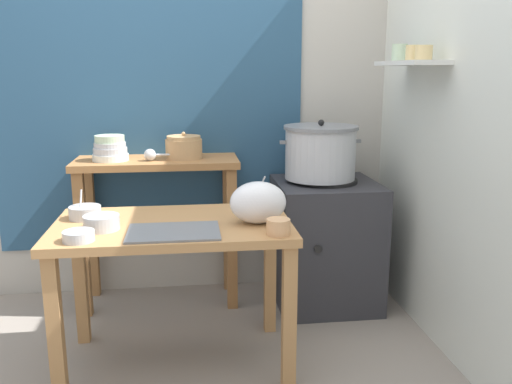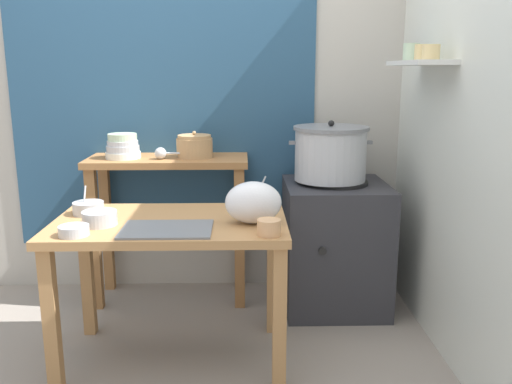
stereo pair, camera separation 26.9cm
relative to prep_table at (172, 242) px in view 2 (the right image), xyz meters
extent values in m
plane|color=gray|center=(0.00, -0.08, -0.61)|extent=(9.00, 9.00, 0.00)
cube|color=#B2ADA3|center=(0.10, 1.02, 0.69)|extent=(4.40, 0.10, 2.60)
cube|color=navy|center=(-0.15, 0.96, 0.74)|extent=(1.90, 0.02, 2.10)
cube|color=silver|center=(1.40, 0.12, 0.69)|extent=(0.10, 3.20, 2.60)
cube|color=silver|center=(1.25, 0.32, 0.84)|extent=(0.20, 0.56, 0.02)
cylinder|color=#E5C684|center=(1.25, 0.17, 0.89)|extent=(0.08, 0.08, 0.07)
cylinder|color=#E5C684|center=(1.25, 0.30, 0.89)|extent=(0.08, 0.08, 0.08)
cylinder|color=#B7D1AD|center=(1.25, 0.48, 0.90)|extent=(0.09, 0.09, 0.09)
cube|color=#B27F4C|center=(0.00, 0.00, 0.09)|extent=(1.10, 0.66, 0.04)
cube|color=#B27F4C|center=(-0.50, -0.28, -0.27)|extent=(0.06, 0.06, 0.68)
cube|color=#B27F4C|center=(0.50, -0.28, -0.27)|extent=(0.06, 0.06, 0.68)
cube|color=#B27F4C|center=(-0.50, 0.28, -0.27)|extent=(0.06, 0.06, 0.68)
cube|color=#B27F4C|center=(0.50, 0.28, -0.27)|extent=(0.06, 0.06, 0.68)
cube|color=#9E6B3D|center=(-0.11, 0.75, 0.27)|extent=(0.96, 0.40, 0.04)
cube|color=#9E6B3D|center=(-0.54, 0.60, -0.18)|extent=(0.06, 0.06, 0.86)
cube|color=#9E6B3D|center=(0.32, 0.60, -0.18)|extent=(0.06, 0.06, 0.86)
cube|color=#9E6B3D|center=(-0.54, 0.90, -0.18)|extent=(0.06, 0.06, 0.86)
cube|color=#9E6B3D|center=(0.32, 0.90, -0.18)|extent=(0.06, 0.06, 0.86)
cube|color=#2D2D33|center=(0.89, 0.62, -0.23)|extent=(0.60, 0.60, 0.76)
cylinder|color=black|center=(0.89, 0.62, 0.16)|extent=(0.36, 0.36, 0.02)
cylinder|color=black|center=(0.77, 0.32, -0.16)|extent=(0.04, 0.02, 0.04)
cylinder|color=#B7BABF|center=(0.85, 0.64, 0.32)|extent=(0.42, 0.42, 0.30)
cylinder|color=slate|center=(0.85, 0.64, 0.48)|extent=(0.44, 0.44, 0.02)
sphere|color=black|center=(0.85, 0.64, 0.50)|extent=(0.04, 0.04, 0.04)
cube|color=slate|center=(0.63, 0.64, 0.39)|extent=(0.04, 0.02, 0.02)
cube|color=slate|center=(1.08, 0.64, 0.39)|extent=(0.04, 0.02, 0.02)
cylinder|color=tan|center=(0.05, 0.75, 0.35)|extent=(0.22, 0.22, 0.12)
cylinder|color=tan|center=(0.05, 0.75, 0.42)|extent=(0.20, 0.20, 0.02)
sphere|color=tan|center=(0.05, 0.75, 0.44)|extent=(0.02, 0.02, 0.02)
cylinder|color=silver|center=(-0.37, 0.73, 0.31)|extent=(0.21, 0.21, 0.04)
cylinder|color=#B7BABF|center=(-0.37, 0.73, 0.35)|extent=(0.19, 0.19, 0.04)
cylinder|color=#B7BABF|center=(-0.37, 0.73, 0.38)|extent=(0.18, 0.18, 0.03)
cylinder|color=#B7D1AD|center=(-0.37, 0.73, 0.42)|extent=(0.17, 0.17, 0.04)
sphere|color=#B7BABF|center=(-0.14, 0.69, 0.33)|extent=(0.07, 0.07, 0.07)
cylinder|color=#B7BABF|center=(0.00, 0.69, 0.33)|extent=(0.22, 0.02, 0.01)
cube|color=slate|center=(0.00, -0.17, 0.12)|extent=(0.40, 0.28, 0.01)
ellipsoid|color=white|center=(0.39, -0.06, 0.21)|extent=(0.26, 0.18, 0.20)
cylinder|color=#B7BABF|center=(-0.32, -0.08, 0.14)|extent=(0.16, 0.16, 0.07)
cylinder|color=#BFB28C|center=(-0.32, -0.08, 0.17)|extent=(0.14, 0.14, 0.01)
cylinder|color=tan|center=(0.45, -0.25, 0.15)|extent=(0.10, 0.10, 0.07)
cylinder|color=beige|center=(0.45, -0.25, 0.17)|extent=(0.09, 0.09, 0.01)
cylinder|color=#B7BABF|center=(-0.39, -0.24, 0.13)|extent=(0.13, 0.13, 0.04)
cylinder|color=#337238|center=(-0.39, -0.24, 0.15)|extent=(0.11, 0.11, 0.01)
cylinder|color=#B7BABF|center=(0.42, 0.15, 0.14)|extent=(0.14, 0.14, 0.05)
cylinder|color=beige|center=(0.42, 0.15, 0.15)|extent=(0.12, 0.12, 0.01)
cylinder|color=#B7BABF|center=(0.42, 0.17, 0.20)|extent=(0.09, 0.01, 0.18)
cylinder|color=#B7BABF|center=(-0.42, 0.12, 0.14)|extent=(0.15, 0.15, 0.06)
cylinder|color=brown|center=(-0.42, 0.12, 0.17)|extent=(0.13, 0.13, 0.01)
cylinder|color=#B7BABF|center=(-0.44, 0.12, 0.18)|extent=(0.02, 0.06, 0.14)
camera|label=1|loc=(0.07, -2.46, 0.81)|focal=37.91mm
camera|label=2|loc=(0.34, -2.48, 0.81)|focal=37.91mm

